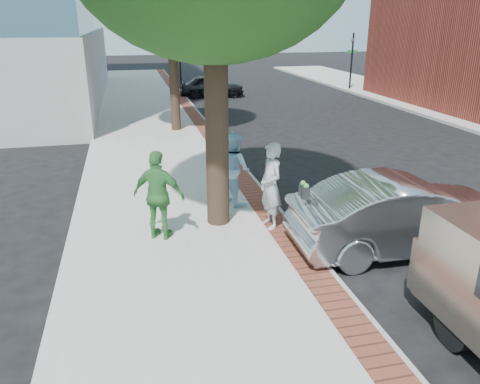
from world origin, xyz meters
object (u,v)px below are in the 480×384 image
object	(u,v)px
person_officer	(234,168)
sedan_silver	(405,215)
parking_meter	(304,202)
bg_car	(212,86)
person_green	(159,196)
person_gray	(271,186)

from	to	relation	value
person_officer	sedan_silver	xyz separation A→B (m)	(2.97, -3.12, -0.29)
parking_meter	sedan_silver	world-z (taller)	parking_meter
person_officer	bg_car	xyz separation A→B (m)	(2.74, 18.44, -0.40)
person_green	sedan_silver	size ratio (longest dim) A/B	0.40
person_green	bg_car	bearing A→B (deg)	-76.05
person_gray	sedan_silver	xyz separation A→B (m)	(2.51, -1.45, -0.34)
person_gray	person_officer	xyz separation A→B (m)	(-0.46, 1.67, -0.06)
person_green	bg_car	distance (m)	20.66
person_gray	sedan_silver	size ratio (longest dim) A/B	0.41
person_officer	sedan_silver	distance (m)	4.32
person_green	sedan_silver	xyz separation A→B (m)	(4.99, -1.46, -0.33)
parking_meter	person_gray	xyz separation A→B (m)	(-0.31, 1.22, -0.06)
person_gray	person_officer	bearing A→B (deg)	-173.42
sedan_silver	parking_meter	bearing A→B (deg)	85.01
person_officer	sedan_silver	bearing A→B (deg)	-157.39
person_gray	sedan_silver	bearing A→B (deg)	51.39
parking_meter	person_green	xyz separation A→B (m)	(-2.79, 1.23, -0.08)
person_green	sedan_silver	world-z (taller)	person_green
parking_meter	bg_car	xyz separation A→B (m)	(1.97, 21.33, -0.52)
person_gray	sedan_silver	world-z (taller)	person_gray
parking_meter	bg_car	size ratio (longest dim) A/B	0.37
person_officer	person_green	xyz separation A→B (m)	(-2.02, -1.67, 0.05)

